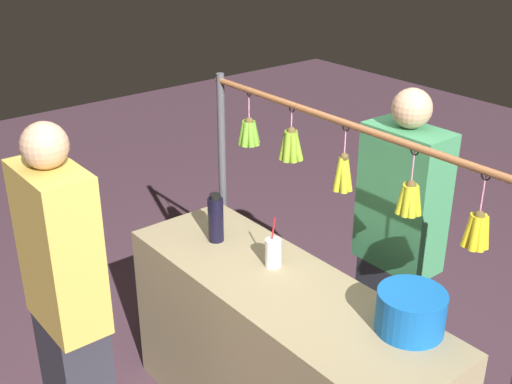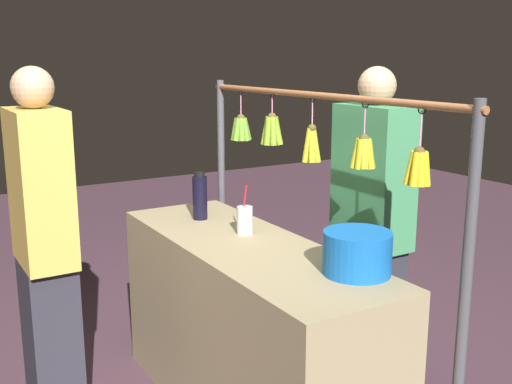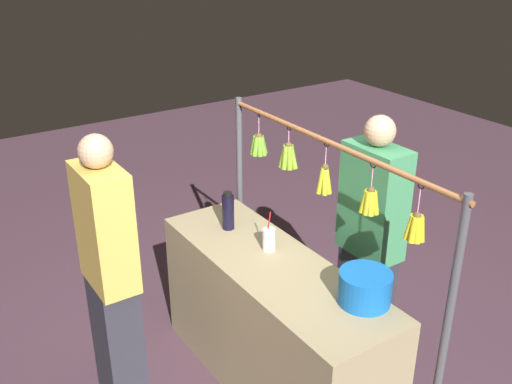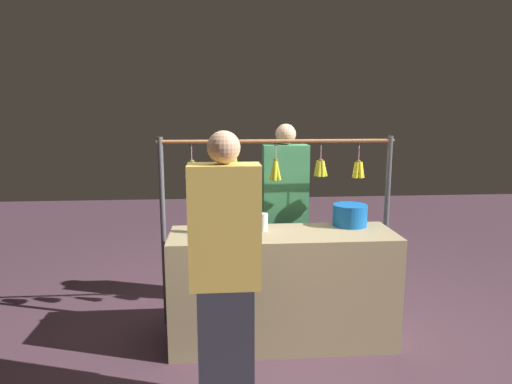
# 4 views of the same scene
# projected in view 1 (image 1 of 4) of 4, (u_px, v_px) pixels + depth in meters

# --- Properties ---
(market_counter) EXTENTS (1.75, 0.57, 0.90)m
(market_counter) POSITION_uv_depth(u_px,v_px,m) (281.00, 363.00, 3.12)
(market_counter) COLOR tan
(market_counter) RESTS_ON ground
(display_rack) EXTENTS (1.98, 0.13, 1.62)m
(display_rack) POSITION_uv_depth(u_px,v_px,m) (339.00, 210.00, 3.06)
(display_rack) COLOR #4C4C51
(display_rack) RESTS_ON ground
(water_bottle) EXTENTS (0.08, 0.08, 0.26)m
(water_bottle) POSITION_uv_depth(u_px,v_px,m) (216.00, 219.00, 3.25)
(water_bottle) COLOR black
(water_bottle) RESTS_ON market_counter
(blue_bucket) EXTENTS (0.28, 0.28, 0.18)m
(blue_bucket) POSITION_uv_depth(u_px,v_px,m) (411.00, 311.00, 2.59)
(blue_bucket) COLOR blue
(blue_bucket) RESTS_ON market_counter
(drink_cup) EXTENTS (0.08, 0.08, 0.25)m
(drink_cup) POSITION_uv_depth(u_px,v_px,m) (273.00, 253.00, 3.05)
(drink_cup) COLOR silver
(drink_cup) RESTS_ON market_counter
(vendor_person) EXTENTS (0.41, 0.22, 1.71)m
(vendor_person) POSITION_uv_depth(u_px,v_px,m) (397.00, 257.00, 3.25)
(vendor_person) COLOR #2D2D38
(vendor_person) RESTS_ON ground
(customer_person) EXTENTS (0.41, 0.22, 1.72)m
(customer_person) POSITION_uv_depth(u_px,v_px,m) (69.00, 314.00, 2.80)
(customer_person) COLOR #2D2D38
(customer_person) RESTS_ON ground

